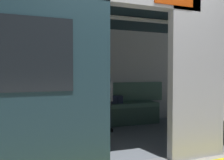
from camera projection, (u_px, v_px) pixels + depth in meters
name	position (u px, v px, depth m)	size (l,w,h in m)	color
train_car	(108.00, 53.00, 3.67)	(6.40, 2.54, 2.28)	#ADAFB5
bench_seat	(97.00, 110.00, 4.60)	(2.88, 0.44, 0.48)	#4C7566
person_seated	(101.00, 95.00, 4.57)	(0.55, 0.69, 1.21)	silver
handbag	(117.00, 100.00, 4.78)	(0.26, 0.15, 0.17)	#262D4C
book	(84.00, 104.00, 4.58)	(0.15, 0.22, 0.03)	#33723F
grab_pole_door	(101.00, 79.00, 3.01)	(0.04, 0.04, 2.14)	silver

